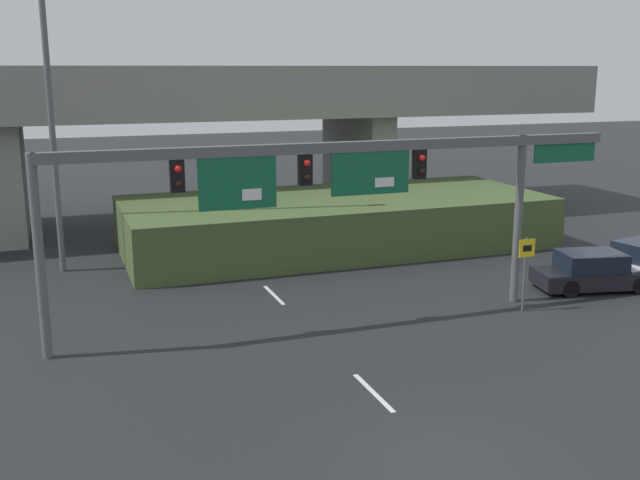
# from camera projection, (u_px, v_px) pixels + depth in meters

# --- Properties ---
(ground_plane) EXTENTS (160.00, 160.00, 0.00)m
(ground_plane) POSITION_uv_depth(u_px,v_px,m) (442.00, 460.00, 15.68)
(ground_plane) COLOR black
(lane_markings) EXTENTS (0.14, 37.76, 0.01)m
(lane_markings) POSITION_uv_depth(u_px,v_px,m) (274.00, 295.00, 27.03)
(lane_markings) COLOR silver
(lane_markings) RESTS_ON ground
(signal_gantry) EXTENTS (18.67, 0.44, 5.81)m
(signal_gantry) POSITION_uv_depth(u_px,v_px,m) (336.00, 175.00, 23.01)
(signal_gantry) COLOR #515456
(signal_gantry) RESTS_ON ground
(speed_limit_sign) EXTENTS (0.60, 0.11, 2.55)m
(speed_limit_sign) POSITION_uv_depth(u_px,v_px,m) (526.00, 264.00, 24.87)
(speed_limit_sign) COLOR #4C4C4C
(speed_limit_sign) RESTS_ON ground
(highway_light_pole_near) EXTENTS (0.70, 0.36, 17.49)m
(highway_light_pole_near) POSITION_uv_depth(u_px,v_px,m) (45.00, 38.00, 28.16)
(highway_light_pole_near) COLOR #515456
(highway_light_pole_near) RESTS_ON ground
(overpass_bridge) EXTENTS (43.03, 9.30, 8.10)m
(overpass_bridge) POSITION_uv_depth(u_px,v_px,m) (195.00, 110.00, 38.61)
(overpass_bridge) COLOR gray
(overpass_bridge) RESTS_ON ground
(grass_embankment) EXTENTS (19.03, 7.94, 2.29)m
(grass_embankment) POSITION_uv_depth(u_px,v_px,m) (336.00, 222.00, 34.18)
(grass_embankment) COLOR #42562D
(grass_embankment) RESTS_ON ground
(parked_sedan_near_right) EXTENTS (4.58, 2.68, 1.41)m
(parked_sedan_near_right) POSITION_uv_depth(u_px,v_px,m) (593.00, 272.00, 27.62)
(parked_sedan_near_right) COLOR black
(parked_sedan_near_right) RESTS_ON ground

